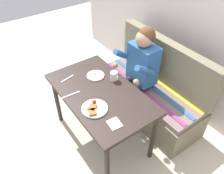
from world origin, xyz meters
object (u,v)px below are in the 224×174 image
(table, at_px, (100,98))
(knife, at_px, (71,95))
(person, at_px, (138,67))
(plate_breakfast, at_px, (94,109))
(napkin, at_px, (114,124))
(couch, at_px, (151,92))
(plate_eggs, at_px, (96,75))
(coffee_mug, at_px, (114,76))
(fork, at_px, (67,79))

(table, relative_size, knife, 6.00)
(person, xyz_separation_m, plate_breakfast, (0.28, -0.77, 0.00))
(napkin, bearing_deg, couch, 115.62)
(plate_eggs, bearing_deg, table, -22.52)
(person, bearing_deg, plate_breakfast, -70.29)
(knife, bearing_deg, couch, 86.47)
(person, xyz_separation_m, coffee_mug, (0.02, -0.36, 0.04))
(table, bearing_deg, person, 99.35)
(person, xyz_separation_m, plate_eggs, (-0.15, -0.49, -0.00))
(couch, bearing_deg, plate_eggs, -110.49)
(plate_breakfast, height_order, fork, plate_breakfast)
(person, bearing_deg, knife, -92.20)
(plate_breakfast, xyz_separation_m, plate_eggs, (-0.43, 0.28, -0.00))
(couch, xyz_separation_m, plate_eggs, (-0.25, -0.66, 0.41))
(plate_breakfast, distance_m, fork, 0.56)
(table, bearing_deg, coffee_mug, 108.79)
(plate_breakfast, relative_size, napkin, 2.00)
(table, relative_size, plate_eggs, 6.18)
(plate_eggs, height_order, knife, plate_eggs)
(person, bearing_deg, plate_eggs, -107.14)
(table, relative_size, fork, 7.06)
(person, relative_size, knife, 6.06)
(plate_breakfast, xyz_separation_m, knife, (-0.31, -0.09, -0.01))
(couch, xyz_separation_m, coffee_mug, (-0.08, -0.53, 0.45))
(napkin, height_order, fork, napkin)
(person, height_order, plate_eggs, person)
(table, xyz_separation_m, couch, (0.00, 0.76, -0.32))
(person, xyz_separation_m, knife, (-0.03, -0.86, -0.01))
(couch, bearing_deg, coffee_mug, -98.43)
(couch, bearing_deg, knife, -97.19)
(plate_breakfast, height_order, coffee_mug, coffee_mug)
(couch, distance_m, plate_eggs, 0.82)
(coffee_mug, bearing_deg, plate_eggs, -142.43)
(fork, bearing_deg, plate_eggs, 50.06)
(couch, xyz_separation_m, plate_breakfast, (0.18, -0.94, 0.41))
(plate_breakfast, bearing_deg, coffee_mug, 122.03)
(table, height_order, knife, knife)
(table, height_order, coffee_mug, coffee_mug)
(couch, bearing_deg, table, -90.00)
(plate_eggs, bearing_deg, coffee_mug, 37.57)
(napkin, relative_size, fork, 0.73)
(plate_eggs, xyz_separation_m, napkin, (0.67, -0.23, -0.01))
(knife, bearing_deg, table, 67.58)
(plate_eggs, relative_size, coffee_mug, 1.65)
(table, height_order, couch, couch)
(plate_breakfast, height_order, plate_eggs, plate_breakfast)
(table, xyz_separation_m, coffee_mug, (-0.08, 0.23, 0.13))
(coffee_mug, distance_m, knife, 0.50)
(table, distance_m, knife, 0.31)
(couch, height_order, plate_eggs, couch)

